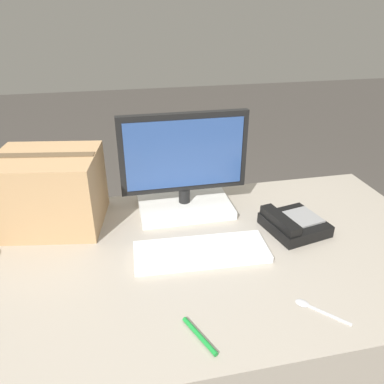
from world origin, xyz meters
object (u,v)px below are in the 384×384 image
cardboard_box (50,190)px  pen_marker (199,336)px  spoon (312,308)px  keyboard (201,251)px  monitor (184,173)px  desk_phone (293,224)px

cardboard_box → pen_marker: cardboard_box is taller
cardboard_box → pen_marker: (0.40, -0.62, -0.13)m
spoon → cardboard_box: cardboard_box is taller
keyboard → spoon: keyboard is taller
spoon → pen_marker: bearing=53.8°
spoon → cardboard_box: size_ratio=0.32×
cardboard_box → monitor: bearing=0.4°
monitor → keyboard: size_ratio=1.09×
monitor → pen_marker: size_ratio=3.73×
keyboard → desk_phone: desk_phone is taller
monitor → cardboard_box: bearing=-179.6°
desk_phone → pen_marker: desk_phone is taller
cardboard_box → desk_phone: bearing=-15.3°
keyboard → pen_marker: 0.33m
pen_marker → spoon: bearing=72.9°
pen_marker → cardboard_box: bearing=-170.4°
desk_phone → spoon: 0.38m
pen_marker → keyboard: bearing=143.1°
cardboard_box → spoon: bearing=-39.6°
desk_phone → pen_marker: 0.59m
monitor → pen_marker: 0.65m
monitor → cardboard_box: (-0.48, -0.00, -0.02)m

